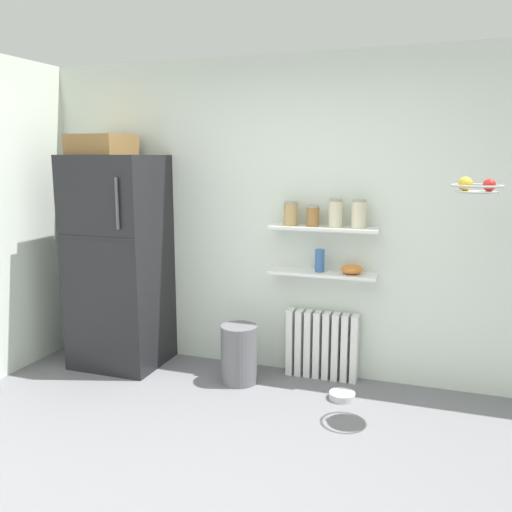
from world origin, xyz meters
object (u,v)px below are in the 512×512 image
object	(u,v)px
pet_food_bowl	(342,396)
hanging_fruit_basket	(476,186)
vase	(320,261)
trash_bin	(239,354)
storage_jar_2	(336,213)
radiator	(322,345)
storage_jar_3	(359,214)
storage_jar_1	(313,216)
storage_jar_0	(291,213)
shelf_bowl	(352,269)
refrigerator	(118,258)

from	to	relation	value
pet_food_bowl	hanging_fruit_basket	bearing A→B (deg)	-8.93
vase	trash_bin	size ratio (longest dim) A/B	0.38
storage_jar_2	radiator	bearing A→B (deg)	161.50
storage_jar_2	storage_jar_3	distance (m)	0.18
vase	storage_jar_1	bearing A→B (deg)	180.00
storage_jar_1	vase	xyz separation A→B (m)	(0.06, 0.00, -0.36)
storage_jar_1	storage_jar_0	bearing A→B (deg)	-180.00
storage_jar_1	pet_food_bowl	xyz separation A→B (m)	(0.33, -0.32, -1.32)
storage_jar_1	storage_jar_3	world-z (taller)	storage_jar_3
storage_jar_3	trash_bin	distance (m)	1.46
radiator	pet_food_bowl	distance (m)	0.49
shelf_bowl	hanging_fruit_basket	xyz separation A→B (m)	(0.83, -0.45, 0.68)
hanging_fruit_basket	refrigerator	bearing A→B (deg)	175.16
radiator	storage_jar_3	size ratio (longest dim) A/B	2.65
vase	shelf_bowl	distance (m)	0.26
storage_jar_1	trash_bin	bearing A→B (deg)	-151.49
radiator	storage_jar_0	bearing A→B (deg)	-173.64
storage_jar_0	storage_jar_2	bearing A→B (deg)	-0.00
refrigerator	hanging_fruit_basket	bearing A→B (deg)	-4.84
storage_jar_2	pet_food_bowl	xyz separation A→B (m)	(0.15, -0.32, -1.35)
storage_jar_1	pet_food_bowl	world-z (taller)	storage_jar_1
refrigerator	shelf_bowl	world-z (taller)	refrigerator
trash_bin	shelf_bowl	bearing A→B (deg)	18.62
shelf_bowl	trash_bin	world-z (taller)	shelf_bowl
refrigerator	storage_jar_3	world-z (taller)	refrigerator
refrigerator	shelf_bowl	distance (m)	1.98
storage_jar_0	trash_bin	xyz separation A→B (m)	(-0.34, -0.28, -1.12)
radiator	pet_food_bowl	world-z (taller)	radiator
storage_jar_3	shelf_bowl	bearing A→B (deg)	-180.00
radiator	trash_bin	bearing A→B (deg)	-152.87
storage_jar_2	trash_bin	world-z (taller)	storage_jar_2
storage_jar_1	shelf_bowl	bearing A→B (deg)	0.00
vase	shelf_bowl	bearing A→B (deg)	0.00
refrigerator	vase	bearing A→B (deg)	7.12
storage_jar_0	storage_jar_2	world-z (taller)	storage_jar_2
storage_jar_1	hanging_fruit_basket	distance (m)	1.27
shelf_bowl	pet_food_bowl	xyz separation A→B (m)	(0.01, -0.32, -0.91)
pet_food_bowl	hanging_fruit_basket	world-z (taller)	hanging_fruit_basket
vase	hanging_fruit_basket	xyz separation A→B (m)	(1.09, -0.45, 0.63)
storage_jar_0	trash_bin	world-z (taller)	storage_jar_0
hanging_fruit_basket	storage_jar_2	bearing A→B (deg)	155.09
refrigerator	radiator	size ratio (longest dim) A/B	3.38
radiator	trash_bin	distance (m)	0.69
refrigerator	storage_jar_2	bearing A→B (deg)	6.67
shelf_bowl	storage_jar_2	bearing A→B (deg)	-180.00
refrigerator	trash_bin	world-z (taller)	refrigerator
storage_jar_2	trash_bin	size ratio (longest dim) A/B	0.46
storage_jar_1	storage_jar_2	xyz separation A→B (m)	(0.18, -0.00, 0.03)
hanging_fruit_basket	shelf_bowl	bearing A→B (deg)	151.57
refrigerator	radiator	xyz separation A→B (m)	(1.74, 0.24, -0.67)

